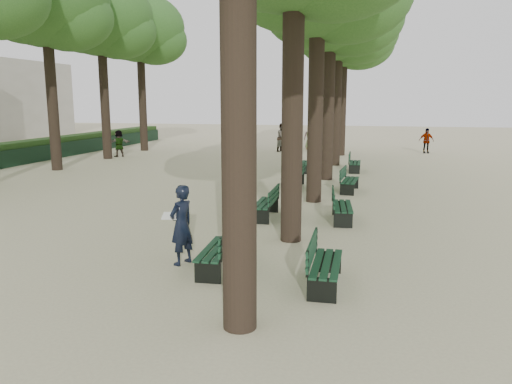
# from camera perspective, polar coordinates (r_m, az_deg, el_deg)

# --- Properties ---
(ground) EXTENTS (120.00, 120.00, 0.00)m
(ground) POSITION_cam_1_polar(r_m,az_deg,el_deg) (10.23, -7.18, -9.50)
(ground) COLOR beige
(ground) RESTS_ON ground
(tree_central_4) EXTENTS (6.00, 6.00, 9.95)m
(tree_central_4) POSITION_cam_1_polar(r_m,az_deg,el_deg) (27.39, 9.47, 19.13)
(tree_central_4) COLOR #33261C
(tree_central_4) RESTS_ON ground
(tree_central_5) EXTENTS (6.00, 6.00, 9.95)m
(tree_central_5) POSITION_cam_1_polar(r_m,az_deg,el_deg) (32.33, 10.07, 17.77)
(tree_central_5) COLOR #33261C
(tree_central_5) RESTS_ON ground
(tree_far_3) EXTENTS (6.00, 6.00, 10.45)m
(tree_far_3) POSITION_cam_1_polar(r_m,az_deg,el_deg) (27.24, -22.98, 19.57)
(tree_far_3) COLOR #33261C
(tree_far_3) RESTS_ON ground
(tree_far_4) EXTENTS (6.00, 6.00, 10.45)m
(tree_far_4) POSITION_cam_1_polar(r_m,az_deg,el_deg) (31.42, -17.38, 18.59)
(tree_far_4) COLOR #33261C
(tree_far_4) RESTS_ON ground
(tree_far_5) EXTENTS (6.00, 6.00, 10.45)m
(tree_far_5) POSITION_cam_1_polar(r_m,az_deg,el_deg) (35.81, -13.17, 17.73)
(tree_far_5) COLOR #33261C
(tree_far_5) RESTS_ON ground
(bench_left_0) EXTENTS (0.67, 1.83, 0.92)m
(bench_left_0) POSITION_cam_1_polar(r_m,az_deg,el_deg) (10.45, -4.42, -7.44)
(bench_left_0) COLOR black
(bench_left_0) RESTS_ON ground
(bench_left_1) EXTENTS (0.60, 1.81, 0.92)m
(bench_left_1) POSITION_cam_1_polar(r_m,az_deg,el_deg) (14.90, 1.06, -1.95)
(bench_left_1) COLOR black
(bench_left_1) RESTS_ON ground
(bench_left_2) EXTENTS (0.75, 1.85, 0.92)m
(bench_left_2) POSITION_cam_1_polar(r_m,az_deg,el_deg) (20.18, 4.28, 1.32)
(bench_left_2) COLOR black
(bench_left_2) RESTS_ON ground
(bench_left_3) EXTENTS (0.70, 1.84, 0.92)m
(bench_left_3) POSITION_cam_1_polar(r_m,az_deg,el_deg) (24.53, 5.87, 2.93)
(bench_left_3) COLOR black
(bench_left_3) RESTS_ON ground
(bench_right_0) EXTENTS (0.59, 1.81, 0.92)m
(bench_right_0) POSITION_cam_1_polar(r_m,az_deg,el_deg) (9.63, 7.95, -9.10)
(bench_right_0) COLOR black
(bench_right_0) RESTS_ON ground
(bench_right_1) EXTENTS (0.75, 1.85, 0.92)m
(bench_right_1) POSITION_cam_1_polar(r_m,az_deg,el_deg) (14.70, 9.81, -2.27)
(bench_right_1) COLOR black
(bench_right_1) RESTS_ON ground
(bench_right_2) EXTENTS (0.70, 1.84, 0.92)m
(bench_right_2) POSITION_cam_1_polar(r_m,az_deg,el_deg) (19.45, 10.65, 0.82)
(bench_right_2) COLOR black
(bench_right_2) RESTS_ON ground
(bench_right_3) EXTENTS (0.59, 1.81, 0.92)m
(bench_right_3) POSITION_cam_1_polar(r_m,az_deg,el_deg) (24.96, 11.22, 2.92)
(bench_right_3) COLOR black
(bench_right_3) RESTS_ON ground
(man_with_map) EXTENTS (0.73, 0.77, 1.73)m
(man_with_map) POSITION_cam_1_polar(r_m,az_deg,el_deg) (10.73, -8.51, -3.74)
(man_with_map) COLOR black
(man_with_map) RESTS_ON ground
(pedestrian_b) EXTENTS (0.77, 1.20, 1.79)m
(pedestrian_b) POSITION_cam_1_polar(r_m,az_deg,el_deg) (37.11, 7.98, 6.41)
(pedestrian_b) COLOR #262628
(pedestrian_b) RESTS_ON ground
(pedestrian_c) EXTENTS (1.00, 0.49, 1.64)m
(pedestrian_c) POSITION_cam_1_polar(r_m,az_deg,el_deg) (34.84, 18.89, 5.57)
(pedestrian_c) COLOR #262628
(pedestrian_c) RESTS_ON ground
(pedestrian_a) EXTENTS (0.72, 1.00, 1.90)m
(pedestrian_a) POSITION_cam_1_polar(r_m,az_deg,el_deg) (34.11, 3.04, 6.24)
(pedestrian_a) COLOR #262628
(pedestrian_a) RESTS_ON ground
(pedestrian_d) EXTENTS (0.86, 0.40, 1.72)m
(pedestrian_d) POSITION_cam_1_polar(r_m,az_deg,el_deg) (35.96, 6.16, 6.27)
(pedestrian_d) COLOR #262628
(pedestrian_d) RESTS_ON ground
(pedestrian_e) EXTENTS (1.23, 1.39, 1.65)m
(pedestrian_e) POSITION_cam_1_polar(r_m,az_deg,el_deg) (32.08, -15.40, 5.38)
(pedestrian_e) COLOR #262628
(pedestrian_e) RESTS_ON ground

